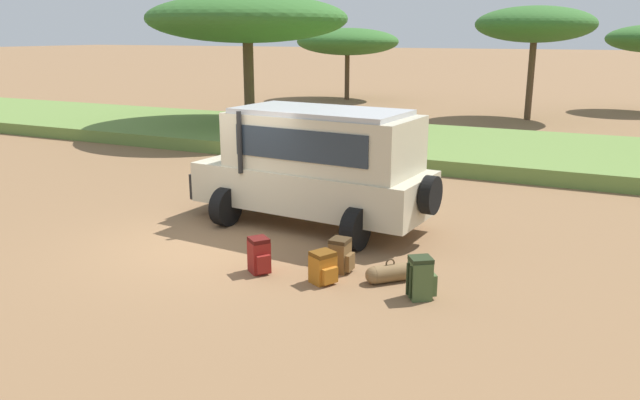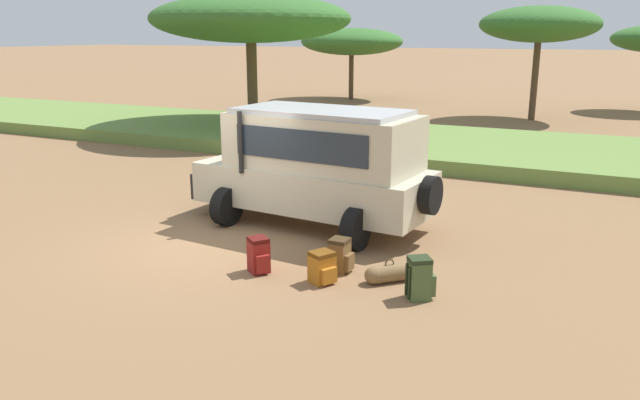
{
  "view_description": "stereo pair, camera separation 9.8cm",
  "coord_description": "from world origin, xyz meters",
  "px_view_note": "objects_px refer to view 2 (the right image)",
  "views": [
    {
      "loc": [
        6.76,
        -9.2,
        3.9
      ],
      "look_at": [
        2.1,
        0.58,
        1.0
      ],
      "focal_mm": 35.0,
      "sensor_mm": 36.0,
      "label": 1
    },
    {
      "loc": [
        6.85,
        -9.16,
        3.9
      ],
      "look_at": [
        2.1,
        0.58,
        1.0
      ],
      "focal_mm": 35.0,
      "sensor_mm": 36.0,
      "label": 2
    }
  ],
  "objects_px": {
    "acacia_tree_centre_back": "(539,25)",
    "safari_vehicle": "(317,165)",
    "duffel_bag_low_black_case": "(389,273)",
    "acacia_tree_left_mid": "(250,19)",
    "backpack_beside_front_wheel": "(420,279)",
    "backpack_near_rear_wheel": "(322,268)",
    "backpack_outermost": "(259,255)",
    "acacia_tree_far_left": "(352,42)",
    "backpack_cluster_center": "(340,256)"
  },
  "relations": [
    {
      "from": "acacia_tree_far_left",
      "to": "acacia_tree_centre_back",
      "type": "xyz_separation_m",
      "value": [
        11.2,
        -4.8,
        0.87
      ]
    },
    {
      "from": "safari_vehicle",
      "to": "acacia_tree_far_left",
      "type": "distance_m",
      "value": 25.85
    },
    {
      "from": "acacia_tree_centre_back",
      "to": "backpack_outermost",
      "type": "bearing_deg",
      "value": -93.61
    },
    {
      "from": "backpack_near_rear_wheel",
      "to": "duffel_bag_low_black_case",
      "type": "height_order",
      "value": "backpack_near_rear_wheel"
    },
    {
      "from": "backpack_cluster_center",
      "to": "backpack_outermost",
      "type": "distance_m",
      "value": 1.37
    },
    {
      "from": "duffel_bag_low_black_case",
      "to": "acacia_tree_centre_back",
      "type": "relative_size",
      "value": 0.12
    },
    {
      "from": "acacia_tree_far_left",
      "to": "backpack_outermost",
      "type": "bearing_deg",
      "value": -69.87
    },
    {
      "from": "backpack_beside_front_wheel",
      "to": "acacia_tree_left_mid",
      "type": "distance_m",
      "value": 17.27
    },
    {
      "from": "backpack_near_rear_wheel",
      "to": "backpack_outermost",
      "type": "height_order",
      "value": "backpack_outermost"
    },
    {
      "from": "backpack_outermost",
      "to": "duffel_bag_low_black_case",
      "type": "relative_size",
      "value": 0.89
    },
    {
      "from": "acacia_tree_far_left",
      "to": "backpack_beside_front_wheel",
      "type": "bearing_deg",
      "value": -64.75
    },
    {
      "from": "safari_vehicle",
      "to": "acacia_tree_far_left",
      "type": "height_order",
      "value": "acacia_tree_far_left"
    },
    {
      "from": "duffel_bag_low_black_case",
      "to": "acacia_tree_left_mid",
      "type": "relative_size",
      "value": 0.09
    },
    {
      "from": "acacia_tree_centre_back",
      "to": "safari_vehicle",
      "type": "bearing_deg",
      "value": -95.05
    },
    {
      "from": "backpack_cluster_center",
      "to": "backpack_outermost",
      "type": "xyz_separation_m",
      "value": [
        -1.22,
        -0.62,
        0.01
      ]
    },
    {
      "from": "backpack_outermost",
      "to": "duffel_bag_low_black_case",
      "type": "distance_m",
      "value": 2.2
    },
    {
      "from": "safari_vehicle",
      "to": "backpack_near_rear_wheel",
      "type": "bearing_deg",
      "value": -62.26
    },
    {
      "from": "safari_vehicle",
      "to": "backpack_beside_front_wheel",
      "type": "distance_m",
      "value": 4.2
    },
    {
      "from": "duffel_bag_low_black_case",
      "to": "acacia_tree_left_mid",
      "type": "xyz_separation_m",
      "value": [
        -10.25,
        12.35,
        4.27
      ]
    },
    {
      "from": "backpack_cluster_center",
      "to": "backpack_near_rear_wheel",
      "type": "distance_m",
      "value": 0.57
    },
    {
      "from": "backpack_beside_front_wheel",
      "to": "backpack_outermost",
      "type": "distance_m",
      "value": 2.76
    },
    {
      "from": "safari_vehicle",
      "to": "backpack_outermost",
      "type": "height_order",
      "value": "safari_vehicle"
    },
    {
      "from": "safari_vehicle",
      "to": "acacia_tree_far_left",
      "type": "xyz_separation_m",
      "value": [
        -9.51,
        23.94,
        2.11
      ]
    },
    {
      "from": "backpack_near_rear_wheel",
      "to": "duffel_bag_low_black_case",
      "type": "relative_size",
      "value": 0.76
    },
    {
      "from": "acacia_tree_left_mid",
      "to": "acacia_tree_centre_back",
      "type": "distance_m",
      "value": 13.15
    },
    {
      "from": "acacia_tree_centre_back",
      "to": "backpack_near_rear_wheel",
      "type": "bearing_deg",
      "value": -90.6
    },
    {
      "from": "backpack_near_rear_wheel",
      "to": "backpack_outermost",
      "type": "distance_m",
      "value": 1.16
    },
    {
      "from": "acacia_tree_left_mid",
      "to": "backpack_near_rear_wheel",
      "type": "bearing_deg",
      "value": -54.13
    },
    {
      "from": "backpack_cluster_center",
      "to": "backpack_near_rear_wheel",
      "type": "relative_size",
      "value": 1.11
    },
    {
      "from": "acacia_tree_left_mid",
      "to": "acacia_tree_centre_back",
      "type": "bearing_deg",
      "value": 43.64
    },
    {
      "from": "safari_vehicle",
      "to": "backpack_beside_front_wheel",
      "type": "xyz_separation_m",
      "value": [
        3.06,
        -2.71,
        -0.97
      ]
    },
    {
      "from": "backpack_near_rear_wheel",
      "to": "acacia_tree_left_mid",
      "type": "relative_size",
      "value": 0.07
    },
    {
      "from": "backpack_outermost",
      "to": "acacia_tree_centre_back",
      "type": "height_order",
      "value": "acacia_tree_centre_back"
    },
    {
      "from": "backpack_cluster_center",
      "to": "acacia_tree_left_mid",
      "type": "relative_size",
      "value": 0.07
    },
    {
      "from": "backpack_near_rear_wheel",
      "to": "acacia_tree_centre_back",
      "type": "xyz_separation_m",
      "value": [
        0.23,
        21.92,
        4.02
      ]
    },
    {
      "from": "backpack_beside_front_wheel",
      "to": "acacia_tree_left_mid",
      "type": "bearing_deg",
      "value": 130.45
    },
    {
      "from": "safari_vehicle",
      "to": "backpack_cluster_center",
      "type": "distance_m",
      "value": 2.87
    },
    {
      "from": "safari_vehicle",
      "to": "duffel_bag_low_black_case",
      "type": "xyz_separation_m",
      "value": [
        2.42,
        -2.28,
        -1.15
      ]
    },
    {
      "from": "duffel_bag_low_black_case",
      "to": "acacia_tree_left_mid",
      "type": "height_order",
      "value": "acacia_tree_left_mid"
    },
    {
      "from": "duffel_bag_low_black_case",
      "to": "acacia_tree_centre_back",
      "type": "xyz_separation_m",
      "value": [
        -0.73,
        21.42,
        4.13
      ]
    },
    {
      "from": "backpack_near_rear_wheel",
      "to": "duffel_bag_low_black_case",
      "type": "distance_m",
      "value": 1.09
    },
    {
      "from": "backpack_cluster_center",
      "to": "acacia_tree_far_left",
      "type": "distance_m",
      "value": 28.56
    },
    {
      "from": "safari_vehicle",
      "to": "duffel_bag_low_black_case",
      "type": "height_order",
      "value": "safari_vehicle"
    },
    {
      "from": "backpack_beside_front_wheel",
      "to": "backpack_near_rear_wheel",
      "type": "relative_size",
      "value": 1.26
    },
    {
      "from": "backpack_beside_front_wheel",
      "to": "acacia_tree_far_left",
      "type": "relative_size",
      "value": 0.11
    },
    {
      "from": "backpack_cluster_center",
      "to": "acacia_tree_left_mid",
      "type": "xyz_separation_m",
      "value": [
        -9.35,
        12.28,
        4.14
      ]
    },
    {
      "from": "backpack_near_rear_wheel",
      "to": "backpack_outermost",
      "type": "bearing_deg",
      "value": -177.31
    },
    {
      "from": "backpack_outermost",
      "to": "acacia_tree_far_left",
      "type": "relative_size",
      "value": 0.1
    },
    {
      "from": "safari_vehicle",
      "to": "duffel_bag_low_black_case",
      "type": "bearing_deg",
      "value": -43.3
    },
    {
      "from": "backpack_beside_front_wheel",
      "to": "backpack_cluster_center",
      "type": "xyz_separation_m",
      "value": [
        -1.54,
        0.49,
        -0.04
      ]
    }
  ]
}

